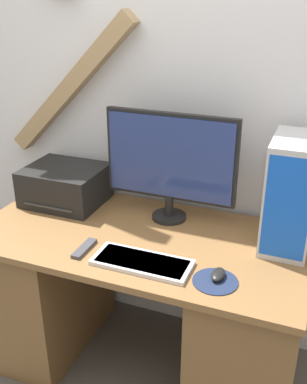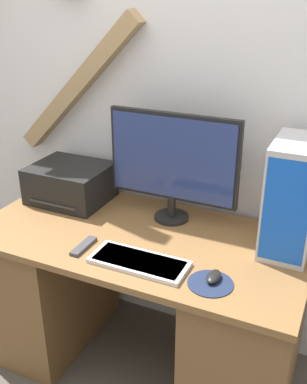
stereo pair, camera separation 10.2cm
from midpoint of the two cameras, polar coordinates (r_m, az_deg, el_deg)
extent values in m
cube|color=silver|center=(2.17, 4.52, 13.76)|extent=(6.40, 0.05, 2.70)
cube|color=#9E7F56|center=(2.35, -8.25, 13.27)|extent=(0.73, 0.08, 0.73)
cube|color=brown|center=(2.02, -0.32, -5.84)|extent=(1.48, 0.73, 0.03)
cube|color=brown|center=(2.45, -11.62, -10.68)|extent=(0.41, 0.67, 0.72)
cube|color=brown|center=(2.11, 13.28, -17.53)|extent=(0.41, 0.67, 0.72)
cylinder|color=black|center=(2.15, 3.66, -3.19)|extent=(0.16, 0.16, 0.02)
cylinder|color=black|center=(2.12, 3.70, -1.75)|extent=(0.04, 0.04, 0.10)
cube|color=black|center=(2.03, 3.97, 4.43)|extent=(0.62, 0.03, 0.41)
cube|color=navy|center=(2.02, 3.80, 4.28)|extent=(0.58, 0.01, 0.37)
cube|color=silver|center=(1.81, -0.21, -8.91)|extent=(0.40, 0.16, 0.02)
cube|color=white|center=(1.80, -0.21, -8.77)|extent=(0.36, 0.14, 0.01)
cylinder|color=#19233D|center=(1.72, 8.97, -11.43)|extent=(0.17, 0.17, 0.00)
ellipsoid|color=black|center=(1.73, 9.36, -10.58)|extent=(0.05, 0.09, 0.03)
cube|color=#B2B2B7|center=(1.91, 18.72, -0.60)|extent=(0.19, 0.32, 0.47)
cube|color=blue|center=(1.76, 18.04, -2.58)|extent=(0.17, 0.01, 0.42)
cube|color=black|center=(2.33, -9.25, 1.14)|extent=(0.38, 0.32, 0.19)
cube|color=#333333|center=(2.28, -10.49, -0.92)|extent=(0.27, 0.14, 0.01)
cube|color=#38383D|center=(1.92, -7.36, -6.87)|extent=(0.04, 0.16, 0.02)
camera|label=1|loc=(0.05, -88.44, 0.71)|focal=42.00mm
camera|label=2|loc=(0.05, 91.56, -0.71)|focal=42.00mm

